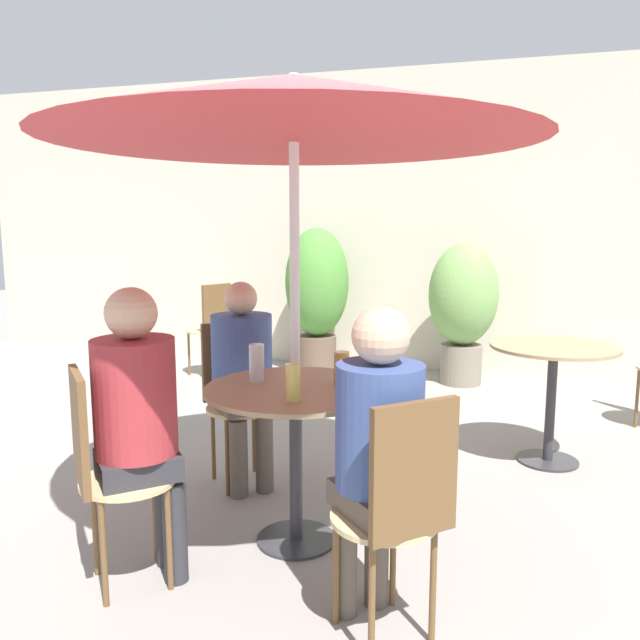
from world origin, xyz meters
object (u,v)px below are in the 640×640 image
object	(u,v)px
cafe_table_near	(296,417)
seated_person_1	(139,410)
potted_plant_1	(463,303)
bistro_chair_0	(235,387)
bistro_chair_3	(212,322)
bistro_chair_1	(103,460)
beer_glass_0	(342,368)
bistro_chair_2	(400,501)
seated_person_2	(377,439)
beer_glass_1	(257,363)
umbrella	(294,109)
beer_glass_2	(293,382)
seated_person_0	(243,367)
cafe_table_far	(553,371)
potted_plant_0	(317,291)

from	to	relation	value
cafe_table_near	seated_person_1	distance (m)	0.71
cafe_table_near	potted_plant_1	distance (m)	3.29
bistro_chair_0	bistro_chair_3	world-z (taller)	same
bistro_chair_1	seated_person_1	world-z (taller)	seated_person_1
cafe_table_near	potted_plant_1	world-z (taller)	potted_plant_1
bistro_chair_1	beer_glass_0	world-z (taller)	bistro_chair_1
bistro_chair_2	potted_plant_1	world-z (taller)	potted_plant_1
seated_person_2	seated_person_1	bearing A→B (deg)	-45.01
bistro_chair_2	beer_glass_1	bearing A→B (deg)	-83.68
bistro_chair_1	umbrella	xyz separation A→B (m)	(0.62, 0.58, 1.42)
cafe_table_near	umbrella	world-z (taller)	umbrella
seated_person_2	beer_glass_2	bearing A→B (deg)	-78.75
seated_person_0	seated_person_1	xyz separation A→B (m)	(-0.03, -0.98, 0.04)
cafe_table_far	seated_person_2	bearing A→B (deg)	-111.06
cafe_table_far	potted_plant_1	xyz separation A→B (m)	(-0.66, 1.85, 0.17)
beer_glass_0	bistro_chair_2	bearing A→B (deg)	-61.86
cafe_table_far	seated_person_2	size ratio (longest dim) A/B	0.64
bistro_chair_2	cafe_table_far	bearing A→B (deg)	-150.61
cafe_table_far	beer_glass_2	xyz separation A→B (m)	(-1.15, -1.60, 0.24)
beer_glass_2	cafe_table_far	bearing A→B (deg)	54.33
potted_plant_0	cafe_table_far	bearing A→B (deg)	-42.86
cafe_table_near	bistro_chair_0	xyz separation A→B (m)	(-0.58, 0.62, -0.06)
bistro_chair_2	beer_glass_0	size ratio (longest dim) A/B	6.02
bistro_chair_3	beer_glass_1	distance (m)	3.21
cafe_table_near	beer_glass_0	world-z (taller)	beer_glass_0
beer_glass_1	cafe_table_near	bearing A→B (deg)	-15.40
bistro_chair_1	bistro_chair_3	bearing A→B (deg)	-23.99
bistro_chair_2	bistro_chair_3	xyz separation A→B (m)	(-2.38, 3.45, 0.00)
beer_glass_0	cafe_table_near	bearing A→B (deg)	-149.06
bistro_chair_3	bistro_chair_1	bearing A→B (deg)	45.98
bistro_chair_1	seated_person_1	xyz separation A→B (m)	(0.11, 0.10, 0.19)
potted_plant_1	seated_person_2	bearing A→B (deg)	-91.12
cafe_table_far	bistro_chair_0	size ratio (longest dim) A/B	0.83
bistro_chair_1	potted_plant_0	distance (m)	3.92
bistro_chair_0	bistro_chair_3	distance (m)	2.54
cafe_table_near	potted_plant_1	bearing A→B (deg)	80.36
beer_glass_2	seated_person_2	bearing A→B (deg)	-35.60
beer_glass_2	bistro_chair_3	bearing A→B (deg)	121.42
cafe_table_far	bistro_chair_0	distance (m)	1.94
beer_glass_0	umbrella	distance (m)	1.16
bistro_chair_0	seated_person_1	bearing A→B (deg)	-129.57
bistro_chair_2	beer_glass_2	xyz separation A→B (m)	(-0.52, 0.41, 0.28)
bistro_chair_0	bistro_chair_2	distance (m)	1.69
cafe_table_near	seated_person_2	size ratio (longest dim) A/B	0.69
seated_person_0	beer_glass_1	xyz separation A→B (m)	(0.26, -0.45, 0.14)
cafe_table_near	beer_glass_2	world-z (taller)	beer_glass_2
potted_plant_0	umbrella	distance (m)	3.62
bistro_chair_3	potted_plant_1	size ratio (longest dim) A/B	0.70
bistro_chair_3	umbrella	world-z (taller)	umbrella
umbrella	seated_person_2	bearing A→B (deg)	-46.85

